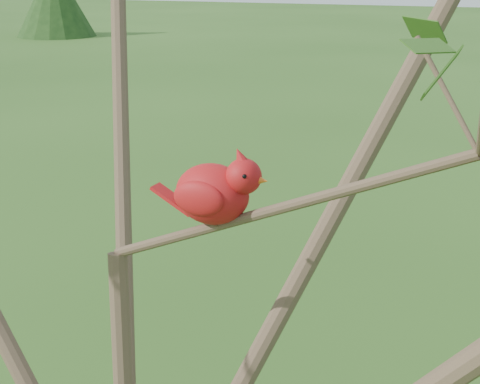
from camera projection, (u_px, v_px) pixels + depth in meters
The scene contains 2 objects.
crabapple_tree at pixel (115, 186), 1.13m from camera, with size 2.35×2.05×2.95m.
cardinal at pixel (216, 191), 1.20m from camera, with size 0.21×0.11×0.15m.
Camera 1 is at (0.57, -0.98, 2.46)m, focal length 55.00 mm.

